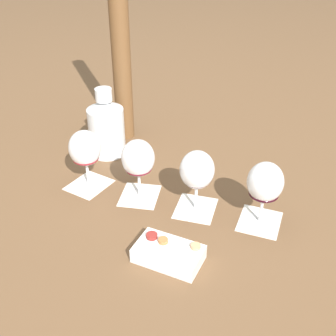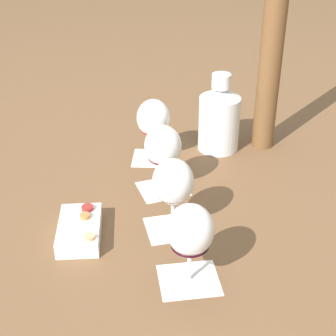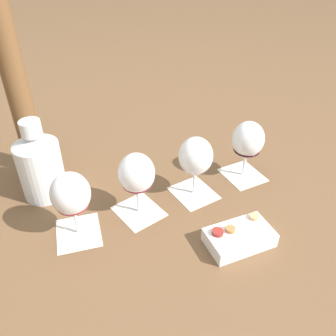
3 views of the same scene
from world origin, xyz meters
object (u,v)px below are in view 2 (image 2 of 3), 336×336
object	(u,v)px
snack_dish	(80,230)
ceramic_vase	(219,117)
wine_glass_1	(163,149)
umbrella_pole	(275,14)
wine_glass_3	(190,233)
wine_glass_2	(173,185)
wine_glass_0	(153,121)

from	to	relation	value
snack_dish	ceramic_vase	bearing A→B (deg)	150.82
wine_glass_1	umbrella_pole	bearing A→B (deg)	139.84
wine_glass_3	snack_dish	bearing A→B (deg)	-110.87
wine_glass_2	umbrella_pole	size ratio (longest dim) A/B	0.23
wine_glass_3	umbrella_pole	xyz separation A→B (m)	(-0.57, 0.12, 0.25)
wine_glass_2	wine_glass_3	world-z (taller)	same
wine_glass_2	ceramic_vase	xyz separation A→B (m)	(-0.38, 0.06, -0.02)
wine_glass_1	snack_dish	xyz separation A→B (m)	(0.21, -0.14, -0.09)
wine_glass_2	umbrella_pole	distance (m)	0.52
wine_glass_0	ceramic_vase	world-z (taller)	ceramic_vase
wine_glass_1	snack_dish	size ratio (longest dim) A/B	1.02
wine_glass_0	wine_glass_3	bearing A→B (deg)	19.24
wine_glass_3	snack_dish	distance (m)	0.27
wine_glass_2	wine_glass_1	bearing A→B (deg)	-161.98
wine_glass_0	wine_glass_1	xyz separation A→B (m)	(0.14, 0.05, -0.00)
wine_glass_1	snack_dish	world-z (taller)	wine_glass_1
ceramic_vase	snack_dish	xyz separation A→B (m)	(0.44, -0.24, -0.07)
wine_glass_3	ceramic_vase	world-z (taller)	ceramic_vase
wine_glass_1	snack_dish	bearing A→B (deg)	-33.14
wine_glass_1	wine_glass_3	bearing A→B (deg)	19.12
wine_glass_1	ceramic_vase	xyz separation A→B (m)	(-0.23, 0.11, -0.02)
umbrella_pole	ceramic_vase	bearing A→B (deg)	-71.68
umbrella_pole	wine_glass_0	bearing A→B (deg)	-65.39
wine_glass_2	ceramic_vase	world-z (taller)	ceramic_vase
wine_glass_2	ceramic_vase	bearing A→B (deg)	170.81
snack_dish	wine_glass_2	bearing A→B (deg)	108.24
wine_glass_0	wine_glass_2	xyz separation A→B (m)	(0.29, 0.10, -0.00)
wine_glass_0	wine_glass_1	distance (m)	0.15
ceramic_vase	umbrella_pole	distance (m)	0.29
wine_glass_2	umbrella_pole	bearing A→B (deg)	156.69
wine_glass_2	snack_dish	xyz separation A→B (m)	(0.06, -0.18, -0.09)
wine_glass_3	ceramic_vase	size ratio (longest dim) A/B	0.77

